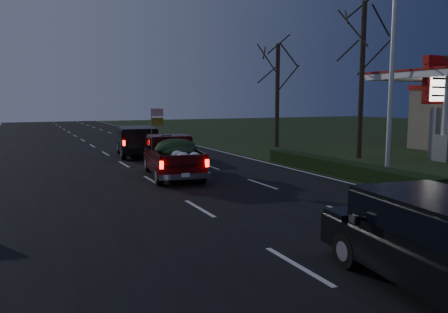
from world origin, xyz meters
name	(u,v)px	position (x,y,z in m)	size (l,w,h in m)	color
ground	(199,209)	(0.00, 0.00, 0.00)	(120.00, 120.00, 0.00)	black
road_asphalt	(199,209)	(0.00, 0.00, 0.01)	(14.00, 120.00, 0.02)	black
hedge_row	(340,168)	(7.80, 3.00, 0.30)	(1.00, 10.00, 0.60)	black
light_pole	(393,45)	(9.50, 2.00, 5.48)	(0.50, 0.90, 9.16)	silver
gas_price_pylon	(437,90)	(16.00, 4.99, 3.77)	(2.00, 0.41, 5.57)	gray
gas_canopy	(447,80)	(18.00, 6.00, 4.35)	(7.10, 6.10, 4.88)	silver
bare_tree_mid	(363,42)	(12.50, 7.00, 6.35)	(3.60, 3.60, 8.50)	black
bare_tree_far	(278,70)	(11.50, 14.00, 5.23)	(3.60, 3.60, 7.00)	black
pickup_truck	(172,154)	(1.08, 5.62, 0.96)	(2.56, 5.09, 2.55)	#340708
lead_suv	(137,138)	(1.44, 13.01, 1.03)	(2.63, 4.99, 1.37)	black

